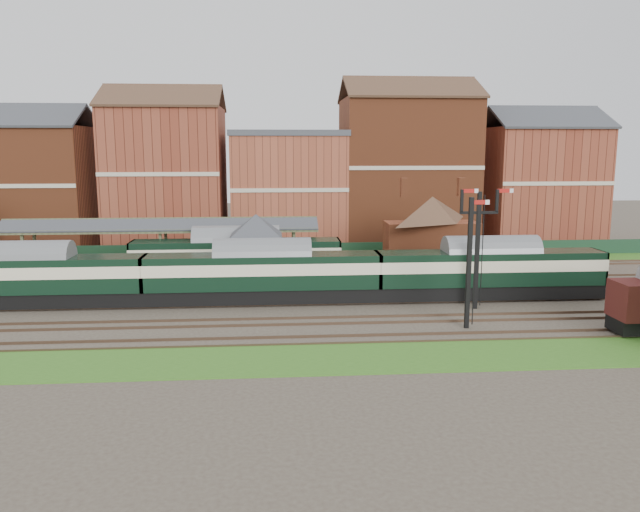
{
  "coord_description": "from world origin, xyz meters",
  "views": [
    {
      "loc": [
        -1.74,
        -43.05,
        10.97
      ],
      "look_at": [
        1.68,
        2.0,
        3.0
      ],
      "focal_mm": 35.0,
      "sensor_mm": 36.0,
      "label": 1
    }
  ],
  "objects": [
    {
      "name": "ground",
      "position": [
        0.0,
        0.0,
        0.0
      ],
      "size": [
        160.0,
        160.0,
        0.0
      ],
      "primitive_type": "plane",
      "color": "#473D33",
      "rests_on": "ground"
    },
    {
      "name": "grass_back",
      "position": [
        0.0,
        16.0,
        0.03
      ],
      "size": [
        90.0,
        4.5,
        0.06
      ],
      "primitive_type": "cube",
      "color": "#2D6619",
      "rests_on": "ground"
    },
    {
      "name": "grass_front",
      "position": [
        0.0,
        -12.0,
        0.03
      ],
      "size": [
        90.0,
        5.0,
        0.06
      ],
      "primitive_type": "cube",
      "color": "#2D6619",
      "rests_on": "ground"
    },
    {
      "name": "fence",
      "position": [
        0.0,
        18.0,
        0.75
      ],
      "size": [
        90.0,
        0.12,
        1.5
      ],
      "primitive_type": "cube",
      "color": "#193823",
      "rests_on": "ground"
    },
    {
      "name": "platform",
      "position": [
        -5.0,
        9.75,
        0.5
      ],
      "size": [
        55.0,
        3.4,
        1.0
      ],
      "primitive_type": "cube",
      "color": "#2D2D2D",
      "rests_on": "ground"
    },
    {
      "name": "signal_box",
      "position": [
        -3.0,
        3.25,
        3.19
      ],
      "size": [
        5.4,
        5.4,
        6.0
      ],
      "color": "#586F4F",
      "rests_on": "ground"
    },
    {
      "name": "brick_hut",
      "position": [
        5.0,
        3.25,
        1.2
      ],
      "size": [
        3.2,
        2.64,
        2.94
      ],
      "color": "maroon",
      "rests_on": "ground"
    },
    {
      "name": "station_building",
      "position": [
        12.0,
        9.75,
        3.96
      ],
      "size": [
        8.1,
        8.1,
        5.9
      ],
      "color": "brown",
      "rests_on": "platform"
    },
    {
      "name": "canopy",
      "position": [
        -11.0,
        9.75,
        4.58
      ],
      "size": [
        26.0,
        3.89,
        4.08
      ],
      "color": "#4F5535",
      "rests_on": "platform"
    },
    {
      "name": "semaphore_bracket",
      "position": [
        12.04,
        -2.5,
        4.63
      ],
      "size": [
        3.6,
        0.25,
        8.18
      ],
      "color": "black",
      "rests_on": "ground"
    },
    {
      "name": "semaphore_siding",
      "position": [
        10.02,
        -7.0,
        4.16
      ],
      "size": [
        1.23,
        0.25,
        8.0
      ],
      "color": "black",
      "rests_on": "ground"
    },
    {
      "name": "town_backdrop",
      "position": [
        -0.18,
        25.0,
        7.0
      ],
      "size": [
        69.0,
        10.0,
        16.0
      ],
      "color": "brown",
      "rests_on": "ground"
    },
    {
      "name": "dmu_train",
      "position": [
        -2.5,
        0.0,
        2.22
      ],
      "size": [
        49.06,
        2.58,
        3.77
      ],
      "color": "black",
      "rests_on": "ground"
    },
    {
      "name": "platform_railcar",
      "position": [
        -4.69,
        6.5,
        2.25
      ],
      "size": [
        16.61,
        2.62,
        3.83
      ],
      "color": "black",
      "rests_on": "ground"
    }
  ]
}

